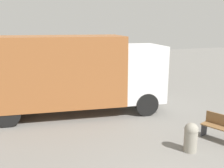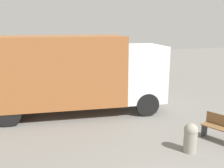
% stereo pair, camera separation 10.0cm
% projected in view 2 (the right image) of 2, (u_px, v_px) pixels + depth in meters
% --- Properties ---
extents(delivery_truck, '(7.95, 3.44, 3.26)m').
position_uv_depth(delivery_truck, '(70.00, 72.00, 10.32)').
color(delivery_truck, '#99592D').
rests_on(delivery_truck, ground).
extents(bollard_near_bench, '(0.41, 0.41, 0.89)m').
position_uv_depth(bollard_near_bench, '(191.00, 137.00, 7.32)').
color(bollard_near_bench, gray).
rests_on(bollard_near_bench, ground).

